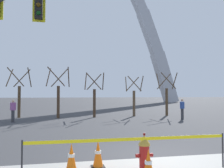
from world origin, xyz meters
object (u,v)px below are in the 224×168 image
at_px(fire_hydrant, 144,153).
at_px(pedestrian_standing_center, 182,109).
at_px(traffic_cone_curb_edge, 98,154).
at_px(pedestrian_walking_left, 13,111).
at_px(traffic_cone_mid_sidewalk, 148,165).
at_px(monument_arch, 74,21).
at_px(traffic_cone_by_hydrant, 71,158).

relative_size(fire_hydrant, pedestrian_standing_center, 0.62).
xyz_separation_m(traffic_cone_curb_edge, pedestrian_walking_left, (-4.22, 11.67, 0.46)).
bearing_deg(fire_hydrant, traffic_cone_curb_edge, 150.82).
xyz_separation_m(traffic_cone_mid_sidewalk, pedestrian_walking_left, (-5.20, 12.92, 0.46)).
relative_size(monument_arch, pedestrian_standing_center, 29.54).
distance_m(monument_arch, pedestrian_standing_center, 39.26).
distance_m(traffic_cone_by_hydrant, pedestrian_walking_left, 12.41).
xyz_separation_m(traffic_cone_curb_edge, monument_arch, (1.82, 45.88, 17.18)).
distance_m(traffic_cone_by_hydrant, traffic_cone_curb_edge, 0.76).
bearing_deg(traffic_cone_curb_edge, fire_hydrant, -29.18).
distance_m(fire_hydrant, monument_arch, 49.54).
height_order(traffic_cone_curb_edge, pedestrian_walking_left, pedestrian_walking_left).
height_order(traffic_cone_mid_sidewalk, pedestrian_walking_left, pedestrian_walking_left).
bearing_deg(traffic_cone_curb_edge, traffic_cone_mid_sidewalk, -51.73).
xyz_separation_m(fire_hydrant, pedestrian_walking_left, (-5.33, 12.29, 0.35)).
xyz_separation_m(traffic_cone_by_hydrant, pedestrian_walking_left, (-3.49, 11.90, 0.46)).
xyz_separation_m(traffic_cone_curb_edge, pedestrian_standing_center, (8.29, 10.95, 0.46)).
bearing_deg(monument_arch, pedestrian_standing_center, -79.50).
height_order(monument_arch, pedestrian_standing_center, monument_arch).
relative_size(traffic_cone_by_hydrant, pedestrian_walking_left, 0.46).
bearing_deg(monument_arch, traffic_cone_mid_sidewalk, -91.01).
bearing_deg(pedestrian_walking_left, monument_arch, 79.99).
xyz_separation_m(traffic_cone_by_hydrant, traffic_cone_mid_sidewalk, (1.71, -1.02, 0.00)).
xyz_separation_m(monument_arch, pedestrian_walking_left, (-6.04, -34.21, -16.72)).
bearing_deg(pedestrian_standing_center, fire_hydrant, -121.83).
bearing_deg(traffic_cone_mid_sidewalk, monument_arch, 88.99).
bearing_deg(fire_hydrant, pedestrian_standing_center, 58.17).
relative_size(traffic_cone_by_hydrant, traffic_cone_curb_edge, 1.00).
bearing_deg(pedestrian_walking_left, traffic_cone_curb_edge, -70.12).
relative_size(fire_hydrant, traffic_cone_mid_sidewalk, 1.36).
bearing_deg(traffic_cone_mid_sidewalk, pedestrian_standing_center, 59.09).
distance_m(traffic_cone_curb_edge, monument_arch, 49.02).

